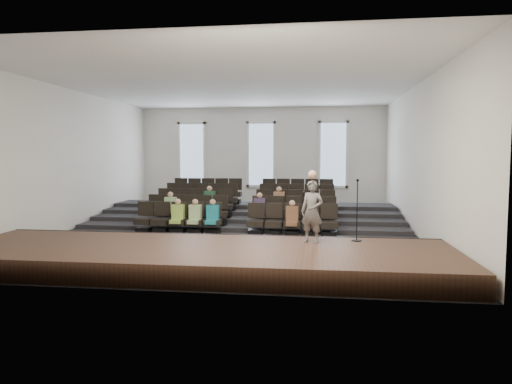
% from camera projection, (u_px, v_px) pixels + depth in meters
% --- Properties ---
extents(ground, '(14.00, 14.00, 0.00)m').
position_uv_depth(ground, '(237.00, 232.00, 15.75)').
color(ground, black).
rests_on(ground, ground).
extents(ceiling, '(12.00, 14.00, 0.02)m').
position_uv_depth(ceiling, '(237.00, 85.00, 15.35)').
color(ceiling, white).
rests_on(ceiling, ground).
extents(wall_back, '(12.00, 0.04, 5.00)m').
position_uv_depth(wall_back, '(261.00, 158.00, 22.49)').
color(wall_back, white).
rests_on(wall_back, ground).
extents(wall_front, '(12.00, 0.04, 5.00)m').
position_uv_depth(wall_front, '(173.00, 163.00, 8.61)').
color(wall_front, white).
rests_on(wall_front, ground).
extents(wall_left, '(0.04, 14.00, 5.00)m').
position_uv_depth(wall_left, '(71.00, 159.00, 16.33)').
color(wall_left, white).
rests_on(wall_left, ground).
extents(wall_right, '(0.04, 14.00, 5.00)m').
position_uv_depth(wall_right, '(420.00, 160.00, 14.77)').
color(wall_right, white).
rests_on(wall_right, ground).
extents(stage, '(11.80, 3.60, 0.50)m').
position_uv_depth(stage, '(200.00, 258.00, 10.69)').
color(stage, '#3F291B').
rests_on(stage, ground).
extents(stage_lip, '(11.80, 0.06, 0.52)m').
position_uv_depth(stage_lip, '(216.00, 243.00, 12.44)').
color(stage_lip, black).
rests_on(stage_lip, ground).
extents(risers, '(11.80, 4.80, 0.60)m').
position_uv_depth(risers, '(250.00, 215.00, 18.87)').
color(risers, black).
rests_on(risers, ground).
extents(seating_rows, '(6.80, 4.70, 1.67)m').
position_uv_depth(seating_rows, '(244.00, 208.00, 17.22)').
color(seating_rows, black).
rests_on(seating_rows, ground).
extents(windows, '(8.44, 0.10, 3.24)m').
position_uv_depth(windows, '(261.00, 154.00, 22.41)').
color(windows, white).
rests_on(windows, wall_back).
extents(audience, '(5.45, 2.64, 1.10)m').
position_uv_depth(audience, '(234.00, 208.00, 15.92)').
color(audience, '#99C14D').
rests_on(audience, seating_rows).
extents(speaker, '(0.65, 0.54, 1.54)m').
position_uv_depth(speaker, '(312.00, 211.00, 11.18)').
color(speaker, '#5E5B59').
rests_on(speaker, stage).
extents(mic_stand, '(0.26, 0.26, 1.56)m').
position_uv_depth(mic_stand, '(357.00, 222.00, 11.42)').
color(mic_stand, black).
rests_on(mic_stand, stage).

